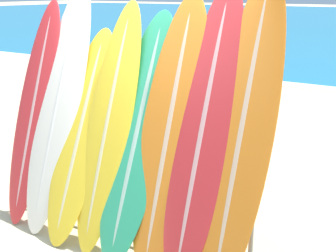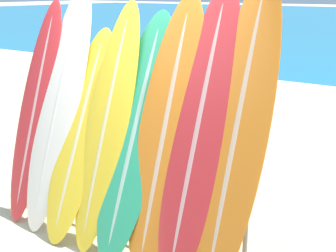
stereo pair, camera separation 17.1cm
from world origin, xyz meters
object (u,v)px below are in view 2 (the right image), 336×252
surfboard_rack (120,193)px  surfboard_slot_2 (80,134)px  surfboard_slot_4 (135,136)px  surfboard_slot_7 (236,136)px  surfboard_slot_0 (36,111)px  surfboard_slot_6 (198,135)px  surfboard_slot_5 (165,134)px  surfboard_slot_1 (59,106)px  surfboard_slot_3 (107,126)px

surfboard_rack → surfboard_slot_2: 0.70m
surfboard_slot_2 → surfboard_slot_4: size_ratio=0.92×
surfboard_rack → surfboard_slot_7: size_ratio=1.04×
surfboard_slot_0 → surfboard_slot_2: 0.71m
surfboard_slot_7 → surfboard_slot_0: bearing=-178.9°
surfboard_slot_4 → surfboard_slot_7: (0.99, 0.05, 0.17)m
surfboard_slot_6 → surfboard_slot_7: surfboard_slot_7 is taller
surfboard_slot_5 → surfboard_slot_7: surfboard_slot_7 is taller
surfboard_slot_7 → surfboard_slot_5: bearing=-176.8°
surfboard_slot_6 → surfboard_slot_5: bearing=-177.8°
surfboard_slot_1 → surfboard_slot_5: bearing=-0.9°
surfboard_slot_5 → surfboard_slot_6: bearing=2.2°
surfboard_slot_0 → surfboard_slot_1: size_ratio=0.93×
surfboard_slot_1 → surfboard_slot_2: (0.36, -0.07, -0.22)m
surfboard_slot_1 → surfboard_slot_2: 0.43m
surfboard_slot_1 → surfboard_slot_4: size_ratio=1.11×
surfboard_slot_3 → surfboard_slot_0: bearing=179.6°
surfboard_slot_2 → surfboard_slot_6: surfboard_slot_6 is taller
surfboard_slot_4 → surfboard_rack: bearing=-166.7°
surfboard_slot_3 → surfboard_slot_5: bearing=1.4°
surfboard_slot_3 → surfboard_slot_5: surfboard_slot_5 is taller
surfboard_slot_0 → surfboard_slot_6: size_ratio=0.93×
surfboard_rack → surfboard_slot_1: (-0.86, 0.07, 0.71)m
surfboard_slot_3 → surfboard_slot_4: size_ratio=1.04×
surfboard_slot_1 → surfboard_rack: bearing=-4.7°
surfboard_slot_5 → surfboard_slot_7: 0.67m
surfboard_slot_0 → surfboard_slot_1: 0.34m
surfboard_rack → surfboard_slot_6: (0.83, 0.06, 0.71)m
surfboard_rack → surfboard_slot_7: bearing=4.2°
surfboard_rack → surfboard_slot_0: size_ratio=1.17×
surfboard_slot_3 → surfboard_slot_4: (0.33, 0.01, -0.04)m
surfboard_slot_0 → surfboard_slot_1: surfboard_slot_1 is taller
surfboard_slot_1 → surfboard_slot_2: surfboard_slot_1 is taller
surfboard_rack → surfboard_slot_7: (1.16, 0.09, 0.76)m
surfboard_slot_1 → surfboard_slot_5: (1.36, -0.02, -0.05)m
surfboard_slot_0 → surfboard_slot_4: size_ratio=1.04×
surfboard_rack → surfboard_slot_3: size_ratio=1.16×
surfboard_rack → surfboard_slot_7: surfboard_slot_7 is taller
surfboard_slot_1 → surfboard_slot_4: (1.02, -0.03, -0.13)m
surfboard_slot_7 → surfboard_rack: bearing=-175.8°
surfboard_slot_2 → surfboard_slot_6: bearing=2.8°
surfboard_slot_5 → surfboard_slot_3: bearing=-178.6°
surfboard_slot_1 → surfboard_slot_6: surfboard_slot_6 is taller
surfboard_rack → surfboard_slot_6: surfboard_slot_6 is taller
surfboard_slot_0 → surfboard_slot_2: (0.69, -0.04, -0.13)m
surfboard_slot_1 → surfboard_slot_7: (2.01, 0.02, 0.05)m
surfboard_rack → surfboard_slot_5: (0.50, 0.05, 0.67)m
surfboard_slot_0 → surfboard_slot_2: surfboard_slot_0 is taller
surfboard_slot_5 → surfboard_slot_7: bearing=3.2°
surfboard_slot_3 → surfboard_slot_6: surfboard_slot_6 is taller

